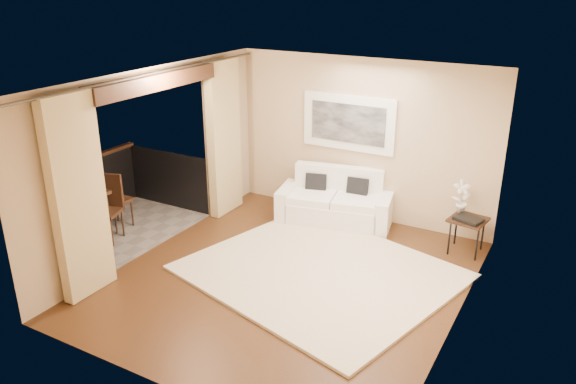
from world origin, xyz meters
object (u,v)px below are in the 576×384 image
Objects in this scene: balcony_chair_near at (107,202)px; ice_bucket at (75,183)px; balcony_chair_far at (109,196)px; side_table at (468,222)px; orchid at (462,197)px; sofa at (335,203)px; bistro_table at (80,197)px.

balcony_chair_near is 5.19× the size of ice_bucket.
balcony_chair_near reaches higher than balcony_chair_far.
side_table is 5.99m from ice_bucket.
side_table is 5.60m from balcony_chair_far.
ice_bucket is (-0.44, -0.18, 0.30)m from balcony_chair_near.
sofa is at bearing -177.93° from orchid.
bistro_table is 0.77× the size of balcony_chair_near.
balcony_chair_near is at bearing -155.98° from side_table.
balcony_chair_near reaches higher than ice_bucket.
sofa is at bearing 39.60° from bistro_table.
orchid reaches higher than sofa.
side_table is 5.88m from bistro_table.
side_table is at bearing 23.85° from ice_bucket.
sofa is 3.47× the size of side_table.
balcony_chair_far reaches higher than ice_bucket.
orchid is (-0.16, 0.16, 0.32)m from side_table.
orchid is 5.80m from bistro_table.
ice_bucket is at bearing -154.67° from sofa.
bistro_table is 4.00× the size of ice_bucket.
balcony_chair_far is at bearing -157.39° from sofa.
orchid is at bearing 7.79° from balcony_chair_near.
sofa is 1.92× the size of balcony_chair_near.
balcony_chair_far is 0.98× the size of balcony_chair_near.
ice_bucket is at bearing -156.15° from side_table.
ice_bucket reaches higher than side_table.
orchid is 5.42m from balcony_chair_near.
orchid reaches higher than side_table.
sofa is 2.49× the size of bistro_table.
ice_bucket is (-0.24, -0.41, 0.31)m from balcony_chair_far.
sofa is at bearing 20.85° from balcony_chair_near.
balcony_chair_far is at bearing -156.79° from orchid.
bistro_table is (-5.15, -2.66, -0.09)m from orchid.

